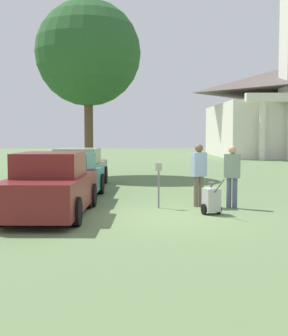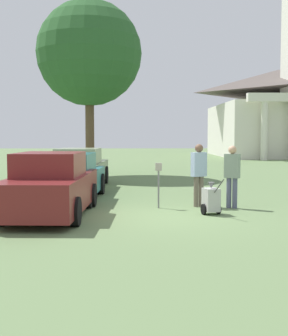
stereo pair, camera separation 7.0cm
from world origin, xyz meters
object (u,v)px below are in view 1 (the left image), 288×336
person_supervisor (232,172)px  equipment_cart (211,200)px  parked_car_teal (66,179)px  parked_car_maroon (52,187)px  church (278,107)px  parked_car_sage (79,169)px  person_worker (199,171)px  parking_meter (159,176)px

person_supervisor → equipment_cart: bearing=80.2°
parked_car_teal → person_supervisor: 5.18m
parked_car_maroon → church: (16.29, 32.97, 3.97)m
parked_car_sage → church: (16.29, 26.62, 4.00)m
parked_car_maroon → person_worker: size_ratio=2.63×
equipment_cart → person_supervisor: bearing=39.7°
parked_car_teal → equipment_cart: parked_car_teal is taller
parked_car_sage → parked_car_teal: bearing=-87.3°
parked_car_teal → church: church is taller
parked_car_maroon → parked_car_teal: size_ratio=0.91×
person_supervisor → church: (11.40, 31.88, 3.70)m
parked_car_teal → equipment_cart: 4.94m
parked_car_sage → church: size_ratio=0.24×
person_supervisor → equipment_cart: person_supervisor is taller
parking_meter → church: 34.77m
parked_car_sage → church: bearing=61.2°
person_supervisor → equipment_cart: size_ratio=1.76×
parking_meter → equipment_cart: bearing=-39.7°
parked_car_teal → church: 34.57m
parked_car_teal → equipment_cart: (4.13, -2.69, -0.31)m
person_supervisor → church: church is taller
parked_car_sage → equipment_cart: 7.54m
parked_car_sage → parking_meter: (2.82, -5.21, 0.18)m
person_worker → parked_car_sage: bearing=-74.7°
parked_car_maroon → person_worker: 4.24m
parking_meter → person_worker: (1.17, 0.25, 0.14)m
parked_car_teal → person_supervisor: (4.89, -1.66, 0.32)m
parked_car_sage → equipment_cart: (4.13, -6.30, -0.33)m
parked_car_maroon → parked_car_sage: (-0.00, 6.35, -0.02)m
parked_car_maroon → person_supervisor: size_ratio=2.69×
parked_car_sage → person_supervisor: (4.89, -5.27, 0.29)m
parking_meter → person_supervisor: person_supervisor is taller
person_worker → church: 34.09m
parked_car_maroon → parked_car_sage: 6.35m
parked_car_sage → equipment_cart: size_ratio=5.11×
parked_car_teal → person_supervisor: size_ratio=2.96×
parked_car_maroon → parked_car_teal: (-0.00, 2.75, -0.05)m
parked_car_teal → equipment_cart: size_ratio=5.21×
person_worker → equipment_cart: person_worker is taller
parked_car_teal → parking_meter: parked_car_teal is taller
parked_car_teal → parking_meter: size_ratio=4.08×
person_worker → equipment_cart: (0.14, -1.33, -0.65)m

